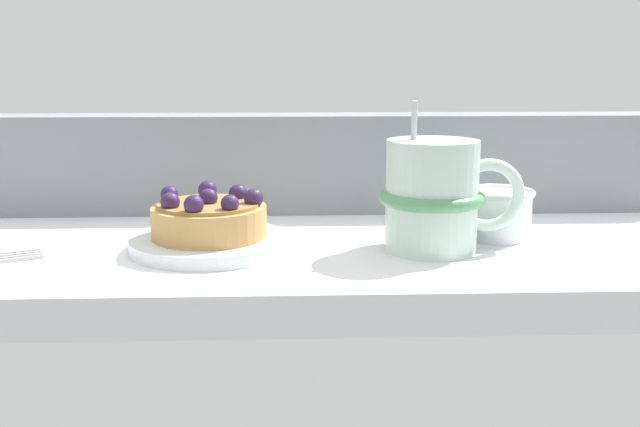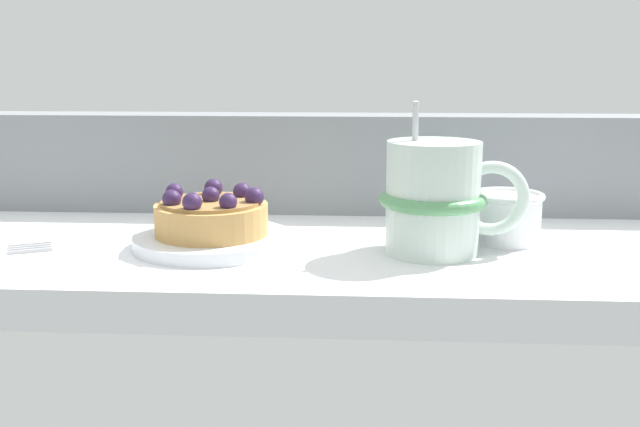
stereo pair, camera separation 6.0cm
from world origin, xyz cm
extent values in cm
cube|color=white|center=(0.00, 0.00, -1.57)|extent=(88.47, 31.35, 3.14)
cube|color=gray|center=(0.00, 12.84, 5.06)|extent=(86.70, 5.67, 10.12)
cylinder|color=silver|center=(-3.74, -3.25, 0.57)|extent=(13.38, 13.38, 1.14)
cylinder|color=silver|center=(-3.74, -3.25, 0.28)|extent=(7.36, 7.36, 0.57)
cylinder|color=tan|center=(-3.74, -3.25, 2.44)|extent=(9.60, 9.60, 2.60)
cylinder|color=#A37942|center=(-3.74, -3.25, 3.89)|extent=(8.45, 8.45, 0.30)
sphere|color=#331E47|center=(-3.74, -3.25, 4.47)|extent=(1.53, 1.53, 1.53)
sphere|color=#331E47|center=(-0.30, -3.44, 4.42)|extent=(1.64, 1.64, 1.64)
sphere|color=#331E47|center=(-1.45, -1.02, 4.40)|extent=(1.62, 1.62, 1.62)
sphere|color=#331E47|center=(-4.19, 0.31, 4.55)|extent=(1.64, 1.64, 1.64)
sphere|color=#331E47|center=(-7.13, -2.16, 4.55)|extent=(1.51, 1.51, 1.51)
sphere|color=#331E47|center=(-6.63, -4.96, 4.46)|extent=(1.58, 1.58, 1.58)
sphere|color=#331E47|center=(-4.52, -6.67, 4.56)|extent=(1.59, 1.59, 1.59)
sphere|color=#331E47|center=(-1.75, -5.94, 4.48)|extent=(1.47, 1.47, 1.47)
cylinder|color=silver|center=(14.79, -4.01, 4.64)|extent=(7.65, 7.65, 9.27)
torus|color=#569960|center=(14.79, -4.01, 4.49)|extent=(8.80, 8.80, 1.11)
torus|color=silver|center=(19.53, -4.01, 4.64)|extent=(6.21, 1.02, 6.21)
cylinder|color=#B7B7BC|center=(13.26, -3.44, 9.70)|extent=(0.65, 1.48, 5.58)
cube|color=#B7B7BC|center=(-18.44, -6.17, 0.30)|extent=(3.26, 1.73, 0.60)
cube|color=#B7B7BC|center=(-18.76, -5.51, 0.30)|extent=(3.26, 1.73, 0.60)
cube|color=#B7B7BC|center=(-19.08, -4.85, 0.30)|extent=(3.26, 1.73, 0.60)
cube|color=#B7B7BC|center=(-19.40, -4.19, 0.30)|extent=(3.26, 1.73, 0.60)
cylinder|color=white|center=(21.64, -0.08, 2.07)|extent=(5.85, 5.85, 4.15)
torus|color=silver|center=(21.64, -0.08, 4.15)|extent=(6.33, 6.33, 0.60)
camera|label=1|loc=(3.16, -62.50, 15.74)|focal=40.56mm
camera|label=2|loc=(9.18, -62.44, 15.74)|focal=40.56mm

